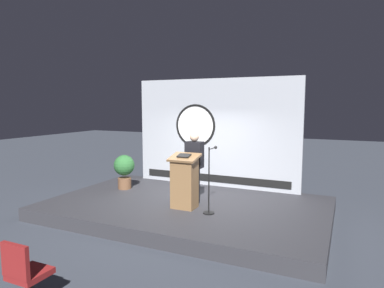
# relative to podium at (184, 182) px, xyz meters

# --- Properties ---
(ground_plane) EXTENTS (40.00, 40.00, 0.00)m
(ground_plane) POSITION_rel_podium_xyz_m (-0.14, 0.40, -0.90)
(ground_plane) COLOR #383D47
(stage_platform) EXTENTS (6.40, 4.00, 0.30)m
(stage_platform) POSITION_rel_podium_xyz_m (-0.14, 0.40, -0.75)
(stage_platform) COLOR #333338
(stage_platform) RESTS_ON ground
(banner_display) EXTENTS (4.76, 0.12, 3.01)m
(banner_display) POSITION_rel_podium_xyz_m (-0.16, 2.25, 0.90)
(banner_display) COLOR #B2B7C1
(banner_display) RESTS_ON stage_platform
(podium) EXTENTS (0.64, 0.50, 1.22)m
(podium) POSITION_rel_podium_xyz_m (0.00, 0.00, 0.00)
(podium) COLOR olive
(podium) RESTS_ON stage_platform
(speaker_person) EXTENTS (0.40, 0.26, 1.66)m
(speaker_person) POSITION_rel_podium_xyz_m (0.02, 0.48, 0.25)
(speaker_person) COLOR black
(speaker_person) RESTS_ON stage_platform
(microphone_stand) EXTENTS (0.24, 0.54, 1.42)m
(microphone_stand) POSITION_rel_podium_xyz_m (0.64, -0.10, -0.10)
(microphone_stand) COLOR black
(microphone_stand) RESTS_ON stage_platform
(potted_plant) EXTENTS (0.56, 0.56, 0.93)m
(potted_plant) POSITION_rel_podium_xyz_m (-2.26, 0.87, -0.04)
(potted_plant) COLOR brown
(potted_plant) RESTS_ON stage_platform
(audience_chair_left) EXTENTS (0.44, 0.45, 0.89)m
(audience_chair_left) POSITION_rel_podium_xyz_m (-0.42, -3.79, -0.40)
(audience_chair_left) COLOR black
(audience_chair_left) RESTS_ON ground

